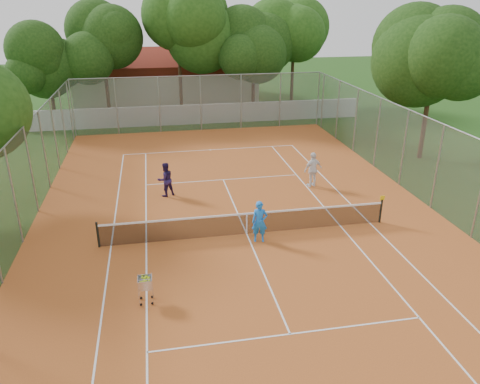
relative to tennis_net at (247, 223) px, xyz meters
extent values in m
plane|color=#183A10|center=(0.00, 0.00, -0.51)|extent=(120.00, 120.00, 0.00)
cube|color=#B35922|center=(0.00, 0.00, -0.50)|extent=(18.00, 34.00, 0.02)
cube|color=white|center=(0.00, 0.00, -0.49)|extent=(10.98, 23.78, 0.01)
cube|color=black|center=(0.00, 0.00, 0.00)|extent=(11.88, 0.10, 0.98)
cube|color=slate|center=(0.00, 0.00, 1.49)|extent=(18.00, 34.00, 4.00)
cube|color=silver|center=(0.00, 19.00, 0.24)|extent=(26.00, 0.30, 1.50)
cube|color=beige|center=(-2.00, 29.00, 1.69)|extent=(16.40, 9.00, 4.40)
cube|color=black|center=(0.00, 22.00, 4.49)|extent=(29.00, 19.00, 10.00)
imported|color=blue|center=(0.39, -0.67, 0.37)|extent=(0.68, 0.51, 1.71)
imported|color=#241747|center=(-3.11, 4.76, 0.37)|extent=(1.02, 0.93, 1.71)
imported|color=white|center=(4.42, 4.64, 0.43)|extent=(1.16, 0.77, 1.83)
cube|color=silver|center=(-4.11, -4.03, 0.01)|extent=(0.62, 0.62, 0.99)
camera|label=1|loc=(-3.48, -16.95, 8.58)|focal=35.00mm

